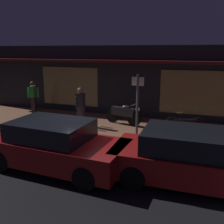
{
  "coord_description": "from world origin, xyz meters",
  "views": [
    {
      "loc": [
        3.41,
        -7.05,
        3.4
      ],
      "look_at": [
        0.09,
        2.4,
        0.95
      ],
      "focal_mm": 41.08,
      "sensor_mm": 36.0,
      "label": 1
    }
  ],
  "objects_px": {
    "person_photographer": "(33,97)",
    "sign_post": "(137,103)",
    "motorcycle": "(124,113)",
    "parked_car_far": "(190,158)",
    "bicycle_parked": "(185,124)",
    "person_bystander": "(81,106)",
    "parked_car_near": "(55,145)"
  },
  "relations": [
    {
      "from": "parked_car_near",
      "to": "parked_car_far",
      "type": "bearing_deg",
      "value": 5.68
    },
    {
      "from": "parked_car_far",
      "to": "person_bystander",
      "type": "bearing_deg",
      "value": 144.78
    },
    {
      "from": "sign_post",
      "to": "parked_car_near",
      "type": "relative_size",
      "value": 0.57
    },
    {
      "from": "motorcycle",
      "to": "person_bystander",
      "type": "height_order",
      "value": "person_bystander"
    },
    {
      "from": "person_bystander",
      "to": "sign_post",
      "type": "bearing_deg",
      "value": -18.56
    },
    {
      "from": "person_bystander",
      "to": "sign_post",
      "type": "relative_size",
      "value": 0.7
    },
    {
      "from": "bicycle_parked",
      "to": "sign_post",
      "type": "height_order",
      "value": "sign_post"
    },
    {
      "from": "sign_post",
      "to": "parked_car_far",
      "type": "height_order",
      "value": "sign_post"
    },
    {
      "from": "sign_post",
      "to": "parked_car_near",
      "type": "distance_m",
      "value": 3.4
    },
    {
      "from": "motorcycle",
      "to": "parked_car_far",
      "type": "distance_m",
      "value": 5.12
    },
    {
      "from": "sign_post",
      "to": "person_photographer",
      "type": "bearing_deg",
      "value": 160.49
    },
    {
      "from": "person_bystander",
      "to": "parked_car_near",
      "type": "xyz_separation_m",
      "value": [
        1.01,
        -3.73,
        -0.32
      ]
    },
    {
      "from": "motorcycle",
      "to": "person_bystander",
      "type": "relative_size",
      "value": 1.01
    },
    {
      "from": "person_photographer",
      "to": "parked_car_near",
      "type": "relative_size",
      "value": 0.4
    },
    {
      "from": "sign_post",
      "to": "parked_car_near",
      "type": "bearing_deg",
      "value": -121.72
    },
    {
      "from": "motorcycle",
      "to": "person_bystander",
      "type": "distance_m",
      "value": 1.93
    },
    {
      "from": "motorcycle",
      "to": "person_bystander",
      "type": "xyz_separation_m",
      "value": [
        -1.73,
        -0.77,
        0.38
      ]
    },
    {
      "from": "parked_car_far",
      "to": "parked_car_near",
      "type": "bearing_deg",
      "value": -174.32
    },
    {
      "from": "parked_car_near",
      "to": "person_photographer",
      "type": "bearing_deg",
      "value": 131.06
    },
    {
      "from": "person_photographer",
      "to": "parked_car_far",
      "type": "relative_size",
      "value": 0.4
    },
    {
      "from": "bicycle_parked",
      "to": "parked_car_far",
      "type": "relative_size",
      "value": 0.39
    },
    {
      "from": "motorcycle",
      "to": "parked_car_far",
      "type": "xyz_separation_m",
      "value": [
        3.03,
        -4.13,
        0.06
      ]
    },
    {
      "from": "person_photographer",
      "to": "sign_post",
      "type": "relative_size",
      "value": 0.7
    },
    {
      "from": "motorcycle",
      "to": "parked_car_far",
      "type": "height_order",
      "value": "parked_car_far"
    },
    {
      "from": "person_photographer",
      "to": "bicycle_parked",
      "type": "bearing_deg",
      "value": -6.05
    },
    {
      "from": "motorcycle",
      "to": "person_photographer",
      "type": "distance_m",
      "value": 5.08
    },
    {
      "from": "person_photographer",
      "to": "sign_post",
      "type": "bearing_deg",
      "value": -19.51
    },
    {
      "from": "bicycle_parked",
      "to": "person_photographer",
      "type": "bearing_deg",
      "value": 173.95
    },
    {
      "from": "bicycle_parked",
      "to": "parked_car_far",
      "type": "xyz_separation_m",
      "value": [
        0.37,
        -3.77,
        0.2
      ]
    },
    {
      "from": "person_photographer",
      "to": "sign_post",
      "type": "distance_m",
      "value": 6.44
    },
    {
      "from": "motorcycle",
      "to": "parked_car_near",
      "type": "xyz_separation_m",
      "value": [
        -0.73,
        -4.5,
        0.06
      ]
    },
    {
      "from": "person_photographer",
      "to": "sign_post",
      "type": "height_order",
      "value": "sign_post"
    }
  ]
}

